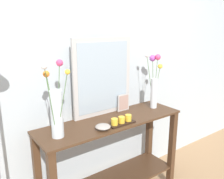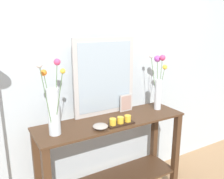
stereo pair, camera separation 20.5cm
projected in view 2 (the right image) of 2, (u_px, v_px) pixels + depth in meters
The scene contains 8 objects.
wall_back at pixel (95, 60), 2.27m from camera, with size 6.40×0.08×2.70m, color #B2BCC1.
console_table at pixel (112, 154), 2.21m from camera, with size 1.36×0.41×0.86m.
mirror_leaning at pixel (105, 77), 2.19m from camera, with size 0.61×0.03×0.71m.
tall_vase_left at pixel (53, 107), 1.79m from camera, with size 0.21×0.18×0.58m.
vase_right at pixel (159, 84), 2.36m from camera, with size 0.16×0.14×0.55m.
candle_tray at pixel (120, 121), 2.02m from camera, with size 0.24×0.09×0.07m.
picture_frame_small at pixel (126, 103), 2.33m from camera, with size 0.13×0.01×0.17m.
decorative_bowl at pixel (100, 126), 1.93m from camera, with size 0.12×0.12×0.04m.
Camera 2 is at (-1.00, -1.72, 1.67)m, focal length 38.48 mm.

